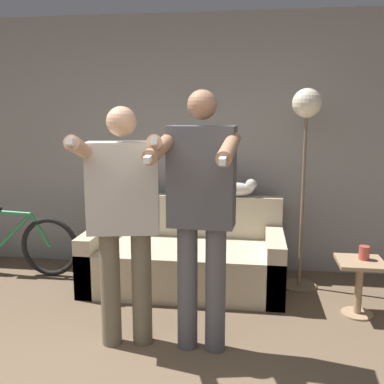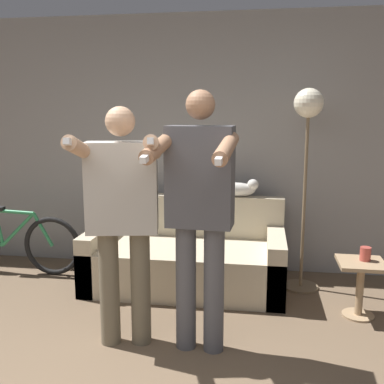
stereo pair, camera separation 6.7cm
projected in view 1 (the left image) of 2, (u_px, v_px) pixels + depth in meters
The scene contains 9 objects.
wall_back at pixel (180, 145), 4.65m from camera, with size 10.00×0.05×2.60m.
couch at pixel (185, 259), 4.26m from camera, with size 1.83×0.89×0.81m.
person_left at pixel (124, 210), 3.04m from camera, with size 0.63×0.74×1.68m.
person_right at pixel (201, 206), 2.96m from camera, with size 0.53×0.69×1.78m.
cat at pixel (237, 189), 4.41m from camera, with size 0.50×0.13×0.18m.
floor_lamp at pixel (306, 130), 4.00m from camera, with size 0.33×0.33×1.84m.
side_table at pixel (359, 277), 3.62m from camera, with size 0.36×0.36×0.46m.
cup at pixel (364, 253), 3.61m from camera, with size 0.09×0.09×0.11m.
bicycle at pixel (9, 244), 4.55m from camera, with size 1.48×0.07×0.69m.
Camera 1 is at (0.76, -1.52, 1.64)m, focal length 42.00 mm.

